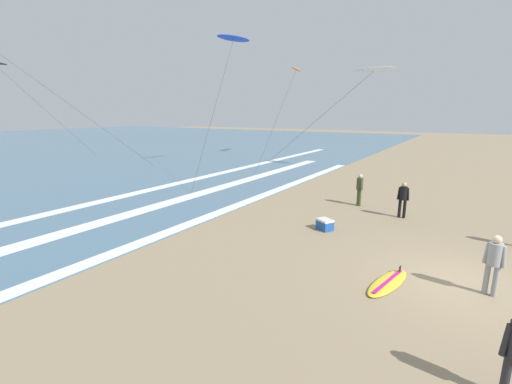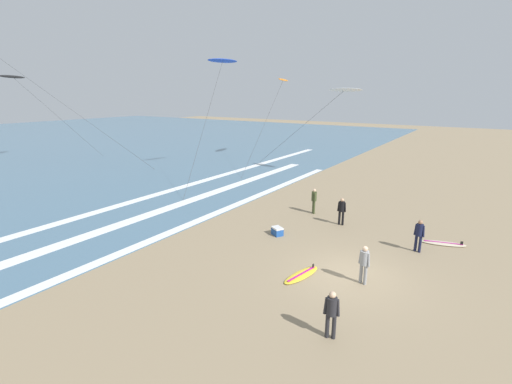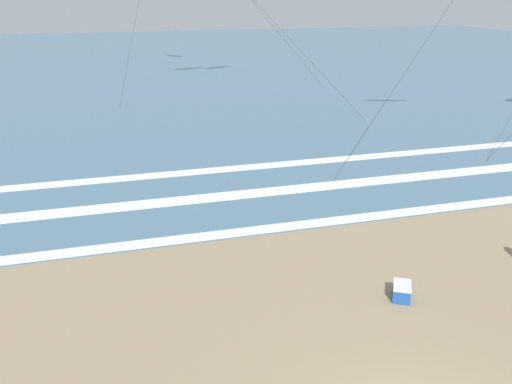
{
  "view_description": "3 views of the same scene",
  "coord_description": "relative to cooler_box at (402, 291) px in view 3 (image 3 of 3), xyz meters",
  "views": [
    {
      "loc": [
        -10.38,
        0.16,
        4.56
      ],
      "look_at": [
        -0.39,
        6.37,
        1.87
      ],
      "focal_mm": 24.43,
      "sensor_mm": 36.0,
      "label": 1
    },
    {
      "loc": [
        -13.54,
        -4.18,
        7.33
      ],
      "look_at": [
        2.4,
        6.26,
        2.14
      ],
      "focal_mm": 25.39,
      "sensor_mm": 36.0,
      "label": 2
    },
    {
      "loc": [
        -4.67,
        -5.74,
        7.56
      ],
      "look_at": [
        -0.77,
        8.0,
        2.11
      ],
      "focal_mm": 37.62,
      "sensor_mm": 36.0,
      "label": 3
    }
  ],
  "objects": [
    {
      "name": "cooler_box",
      "position": [
        0.0,
        0.0,
        0.0
      ],
      "size": [
        0.69,
        0.75,
        0.44
      ],
      "color": "#1E4C9E",
      "rests_on": "ground"
    },
    {
      "name": "wave_foam_outer_break",
      "position": [
        -0.51,
        11.59,
        -0.21
      ],
      "size": [
        59.01,
        0.78,
        0.01
      ],
      "primitive_type": "cube",
      "color": "white",
      "rests_on": "ocean_surface"
    },
    {
      "name": "ocean_surface",
      "position": [
        -2.24,
        49.66,
        -0.22
      ],
      "size": [
        140.0,
        90.0,
        0.01
      ],
      "primitive_type": "cube",
      "color": "slate",
      "rests_on": "ground"
    },
    {
      "name": "wave_foam_shoreline",
      "position": [
        -2.66,
        5.06,
        -0.21
      ],
      "size": [
        39.83,
        0.63,
        0.01
      ],
      "primitive_type": "cube",
      "color": "white",
      "rests_on": "ocean_surface"
    },
    {
      "name": "wave_foam_mid_break",
      "position": [
        -3.21,
        8.38,
        -0.21
      ],
      "size": [
        43.3,
        0.91,
        0.01
      ],
      "primitive_type": "cube",
      "color": "white",
      "rests_on": "ocean_surface"
    }
  ]
}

